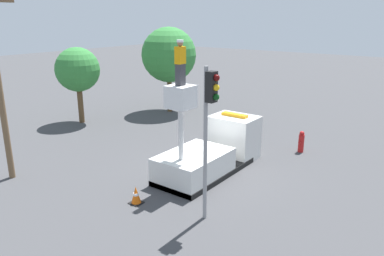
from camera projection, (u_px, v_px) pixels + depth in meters
ground_plane at (205, 173)px, 17.23m from camera, size 120.00×120.00×0.00m
bucket_truck at (212, 152)px, 17.39m from camera, size 5.96×2.30×4.34m
worker at (180, 63)px, 14.39m from camera, size 0.40×0.26×1.75m
traffic_light_pole at (209, 115)px, 12.26m from camera, size 0.34×0.57×5.42m
fire_hydrant at (301, 142)px, 19.78m from camera, size 0.54×0.30×1.15m
traffic_cone_rear at (136, 195)px, 14.38m from camera, size 0.48×0.48×0.70m
tree_left_bg at (169, 55)px, 27.25m from camera, size 3.99×3.99×6.23m
tree_right_bg at (78, 70)px, 24.49m from camera, size 2.90×2.90×5.03m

